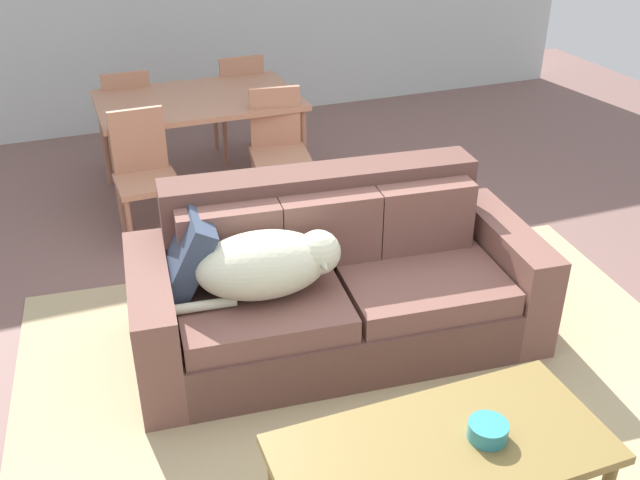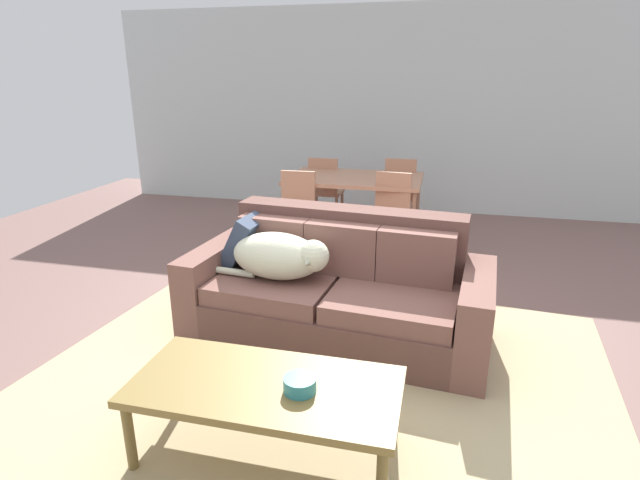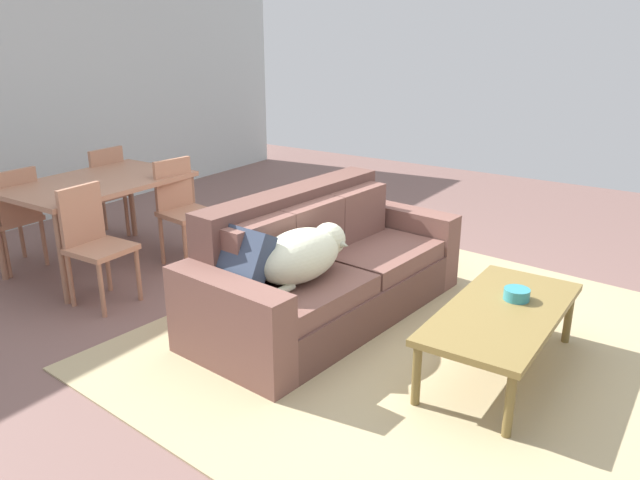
{
  "view_description": "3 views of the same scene",
  "coord_description": "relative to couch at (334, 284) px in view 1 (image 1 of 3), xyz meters",
  "views": [
    {
      "loc": [
        -1.24,
        -2.82,
        2.44
      ],
      "look_at": [
        -0.1,
        0.23,
        0.63
      ],
      "focal_mm": 40.89,
      "sensor_mm": 36.0,
      "label": 1
    },
    {
      "loc": [
        0.65,
        -3.01,
        1.82
      ],
      "look_at": [
        -0.14,
        0.22,
        0.72
      ],
      "focal_mm": 28.01,
      "sensor_mm": 36.0,
      "label": 2
    },
    {
      "loc": [
        -3.44,
        -2.04,
        2.0
      ],
      "look_at": [
        -0.11,
        0.2,
        0.6
      ],
      "focal_mm": 35.12,
      "sensor_mm": 36.0,
      "label": 3
    }
  ],
  "objects": [
    {
      "name": "area_rug",
      "position": [
        -0.01,
        -0.82,
        -0.33
      ],
      "size": [
        3.81,
        3.6,
        0.01
      ],
      "primitive_type": "cube",
      "rotation": [
        0.0,
        0.0,
        -0.09
      ],
      "color": "tan",
      "rests_on": "ground"
    },
    {
      "name": "bowl_on_coffee_table",
      "position": [
        0.1,
        -1.35,
        0.12
      ],
      "size": [
        0.16,
        0.16,
        0.07
      ],
      "primitive_type": "cylinder",
      "color": "teal",
      "rests_on": "coffee_table"
    },
    {
      "name": "dining_chair_far_left",
      "position": [
        -0.71,
        2.62,
        0.16
      ],
      "size": [
        0.4,
        0.4,
        0.88
      ],
      "rotation": [
        0.0,
        0.0,
        3.14
      ],
      "color": "tan",
      "rests_on": "ground"
    },
    {
      "name": "dining_table",
      "position": [
        -0.25,
        2.1,
        0.36
      ],
      "size": [
        1.45,
        0.93,
        0.75
      ],
      "color": "tan",
      "rests_on": "ground"
    },
    {
      "name": "coffee_table",
      "position": [
        -0.08,
        -1.32,
        0.04
      ],
      "size": [
        1.3,
        0.61,
        0.42
      ],
      "color": "olive",
      "rests_on": "ground"
    },
    {
      "name": "dining_chair_near_left",
      "position": [
        -0.76,
        1.51,
        0.16
      ],
      "size": [
        0.41,
        0.41,
        0.88
      ],
      "rotation": [
        0.0,
        0.0,
        0.03
      ],
      "color": "tan",
      "rests_on": "ground"
    },
    {
      "name": "dining_chair_near_right",
      "position": [
        0.2,
        1.57,
        0.18
      ],
      "size": [
        0.45,
        0.45,
        0.9
      ],
      "rotation": [
        0.0,
        0.0,
        -0.14
      ],
      "color": "tan",
      "rests_on": "ground"
    },
    {
      "name": "couch",
      "position": [
        0.0,
        0.0,
        0.0
      ],
      "size": [
        2.21,
        1.11,
        0.88
      ],
      "rotation": [
        0.0,
        0.0,
        -0.09
      ],
      "color": "brown",
      "rests_on": "ground"
    },
    {
      "name": "ground_plane",
      "position": [
        0.01,
        -0.25,
        -0.33
      ],
      "size": [
        10.0,
        10.0,
        0.0
      ],
      "primitive_type": "plane",
      "color": "#7B5A53"
    },
    {
      "name": "dog_on_left_cushion",
      "position": [
        -0.39,
        -0.11,
        0.27
      ],
      "size": [
        0.84,
        0.45,
        0.33
      ],
      "rotation": [
        0.0,
        0.0,
        -0.09
      ],
      "color": "beige",
      "rests_on": "couch"
    },
    {
      "name": "dining_chair_far_right",
      "position": [
        0.21,
        2.65,
        0.16
      ],
      "size": [
        0.4,
        0.4,
        0.9
      ],
      "rotation": [
        0.0,
        0.0,
        3.14
      ],
      "color": "tan",
      "rests_on": "ground"
    },
    {
      "name": "throw_pillow_by_left_arm",
      "position": [
        -0.75,
        0.12,
        0.29
      ],
      "size": [
        0.33,
        0.44,
        0.42
      ],
      "primitive_type": "cube",
      "rotation": [
        0.0,
        0.47,
        -0.09
      ],
      "color": "#36425A",
      "rests_on": "couch"
    }
  ]
}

